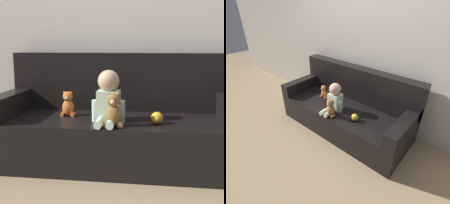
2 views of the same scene
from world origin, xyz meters
TOP-DOWN VIEW (x-y plane):
  - ground_plane at (0.00, 0.00)m, footprint 12.00×12.00m
  - wall_back at (0.00, 0.49)m, footprint 8.00×0.05m
  - couch at (0.00, 0.07)m, footprint 2.00×0.82m
  - person_baby at (-0.05, -0.16)m, footprint 0.26×0.35m
  - teddy_bear_brown at (0.01, -0.30)m, footprint 0.15×0.12m
  - plush_toy_side at (-0.42, -0.00)m, footprint 0.12×0.10m
  - toy_ball at (0.33, -0.18)m, footprint 0.09×0.09m

SIDE VIEW (x-z plane):
  - ground_plane at x=0.00m, z-range 0.00..0.00m
  - couch at x=0.00m, z-range -0.15..0.77m
  - toy_ball at x=0.33m, z-range 0.40..0.49m
  - plush_toy_side at x=-0.42m, z-range 0.39..0.60m
  - teddy_bear_brown at x=0.01m, z-range 0.39..0.65m
  - person_baby at x=-0.05m, z-range 0.38..0.78m
  - wall_back at x=0.00m, z-range 0.00..2.60m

